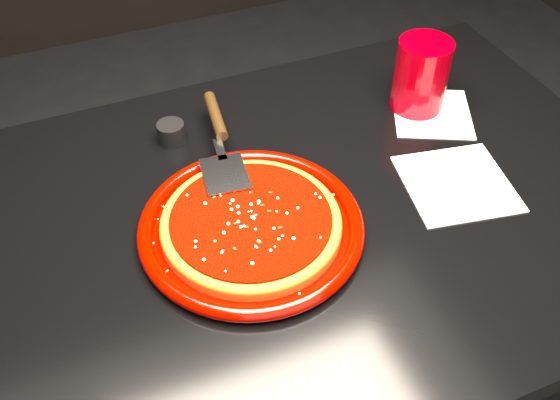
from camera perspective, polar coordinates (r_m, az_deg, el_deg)
The scene contains 12 objects.
table at distance 1.29m, azimuth 1.02°, elevation -12.73°, with size 1.20×0.80×0.75m, color black.
plate at distance 0.95m, azimuth -2.64°, elevation -2.46°, with size 0.35×0.35×0.03m, color #770400.
pizza_crust at distance 0.95m, azimuth -2.65°, elevation -2.30°, with size 0.28×0.28×0.01m, color #944D14.
pizza_crust_rim at distance 0.94m, azimuth -2.66°, elevation -2.01°, with size 0.28×0.28×0.02m, color #944D14.
pizza_sauce at distance 0.94m, azimuth -2.67°, elevation -1.80°, with size 0.25×0.25×0.01m, color #650A00.
parmesan_dusting at distance 0.94m, azimuth -2.69°, elevation -1.51°, with size 0.24×0.24×0.01m, color beige, non-canonical shape.
basil_flecks at distance 0.94m, azimuth -2.69°, elevation -1.55°, with size 0.22×0.22×0.00m, color black, non-canonical shape.
pizza_server at distance 1.06m, azimuth -5.43°, elevation 5.41°, with size 0.08×0.30×0.02m, color silver, non-canonical shape.
cup at distance 1.19m, azimuth 12.75°, elevation 11.00°, with size 0.10×0.10×0.14m, color #890008.
napkin_a at distance 1.08m, azimuth 15.86°, elevation 1.46°, with size 0.17×0.17×0.00m, color silver.
napkin_b at distance 1.22m, azimuth 13.73°, elevation 7.72°, with size 0.14×0.15×0.00m, color silver.
ramekin at distance 1.13m, azimuth -9.91°, elevation 6.09°, with size 0.05×0.05×0.04m, color black.
Camera 1 is at (-0.29, -0.63, 1.46)m, focal length 40.00 mm.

